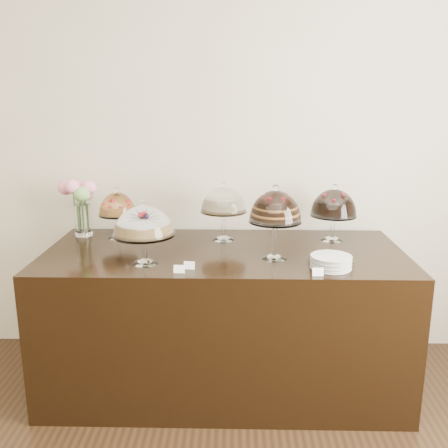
{
  "coord_description": "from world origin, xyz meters",
  "views": [
    {
      "loc": [
        0.25,
        -0.49,
        1.81
      ],
      "look_at": [
        0.18,
        2.4,
        1.08
      ],
      "focal_mm": 40.0,
      "sensor_mm": 36.0,
      "label": 1
    }
  ],
  "objects_px": {
    "display_counter": "(224,318)",
    "cake_stand_cheesecake": "(224,202)",
    "cake_stand_fruit_tart": "(117,207)",
    "cake_stand_dark_choco": "(334,205)",
    "flower_vase": "(80,200)",
    "cake_stand_choco_layer": "(275,209)",
    "plate_stack": "(331,262)",
    "cake_stand_sugar_sponge": "(144,224)"
  },
  "relations": [
    {
      "from": "cake_stand_fruit_tart",
      "to": "plate_stack",
      "type": "distance_m",
      "value": 1.45
    },
    {
      "from": "display_counter",
      "to": "plate_stack",
      "type": "relative_size",
      "value": 10.09
    },
    {
      "from": "flower_vase",
      "to": "cake_stand_cheesecake",
      "type": "bearing_deg",
      "value": -4.89
    },
    {
      "from": "display_counter",
      "to": "cake_stand_sugar_sponge",
      "type": "distance_m",
      "value": 0.85
    },
    {
      "from": "cake_stand_fruit_tart",
      "to": "cake_stand_choco_layer",
      "type": "bearing_deg",
      "value": -22.64
    },
    {
      "from": "cake_stand_cheesecake",
      "to": "flower_vase",
      "type": "relative_size",
      "value": 0.99
    },
    {
      "from": "flower_vase",
      "to": "cake_stand_fruit_tart",
      "type": "bearing_deg",
      "value": -11.77
    },
    {
      "from": "cake_stand_cheesecake",
      "to": "cake_stand_dark_choco",
      "type": "relative_size",
      "value": 1.04
    },
    {
      "from": "display_counter",
      "to": "cake_stand_fruit_tart",
      "type": "bearing_deg",
      "value": 159.46
    },
    {
      "from": "cake_stand_dark_choco",
      "to": "flower_vase",
      "type": "relative_size",
      "value": 0.95
    },
    {
      "from": "cake_stand_cheesecake",
      "to": "cake_stand_fruit_tart",
      "type": "xyz_separation_m",
      "value": [
        -0.7,
        0.03,
        -0.04
      ]
    },
    {
      "from": "cake_stand_choco_layer",
      "to": "cake_stand_cheesecake",
      "type": "relative_size",
      "value": 1.13
    },
    {
      "from": "cake_stand_cheesecake",
      "to": "flower_vase",
      "type": "bearing_deg",
      "value": 175.11
    },
    {
      "from": "display_counter",
      "to": "cake_stand_choco_layer",
      "type": "bearing_deg",
      "value": -27.43
    },
    {
      "from": "cake_stand_cheesecake",
      "to": "flower_vase",
      "type": "xyz_separation_m",
      "value": [
        -0.97,
        0.08,
        -0.01
      ]
    },
    {
      "from": "cake_stand_choco_layer",
      "to": "flower_vase",
      "type": "height_order",
      "value": "cake_stand_choco_layer"
    },
    {
      "from": "cake_stand_dark_choco",
      "to": "flower_vase",
      "type": "distance_m",
      "value": 1.69
    },
    {
      "from": "cake_stand_sugar_sponge",
      "to": "cake_stand_choco_layer",
      "type": "height_order",
      "value": "cake_stand_choco_layer"
    },
    {
      "from": "cake_stand_dark_choco",
      "to": "cake_stand_choco_layer",
      "type": "bearing_deg",
      "value": -135.85
    },
    {
      "from": "cake_stand_sugar_sponge",
      "to": "cake_stand_fruit_tart",
      "type": "relative_size",
      "value": 1.05
    },
    {
      "from": "cake_stand_fruit_tart",
      "to": "plate_stack",
      "type": "bearing_deg",
      "value": -24.4
    },
    {
      "from": "flower_vase",
      "to": "cake_stand_dark_choco",
      "type": "bearing_deg",
      "value": -2.6
    },
    {
      "from": "cake_stand_sugar_sponge",
      "to": "cake_stand_dark_choco",
      "type": "xyz_separation_m",
      "value": [
        1.15,
        0.5,
        0.01
      ]
    },
    {
      "from": "cake_stand_cheesecake",
      "to": "plate_stack",
      "type": "xyz_separation_m",
      "value": [
        0.6,
        -0.57,
        -0.22
      ]
    },
    {
      "from": "display_counter",
      "to": "cake_stand_cheesecake",
      "type": "relative_size",
      "value": 5.64
    },
    {
      "from": "cake_stand_sugar_sponge",
      "to": "cake_stand_cheesecake",
      "type": "xyz_separation_m",
      "value": [
        0.43,
        0.5,
        0.02
      ]
    },
    {
      "from": "cake_stand_choco_layer",
      "to": "cake_stand_cheesecake",
      "type": "xyz_separation_m",
      "value": [
        -0.31,
        0.39,
        -0.04
      ]
    },
    {
      "from": "cake_stand_fruit_tart",
      "to": "flower_vase",
      "type": "distance_m",
      "value": 0.27
    },
    {
      "from": "cake_stand_choco_layer",
      "to": "plate_stack",
      "type": "height_order",
      "value": "cake_stand_choco_layer"
    },
    {
      "from": "cake_stand_sugar_sponge",
      "to": "flower_vase",
      "type": "distance_m",
      "value": 0.79
    },
    {
      "from": "cake_stand_cheesecake",
      "to": "cake_stand_dark_choco",
      "type": "distance_m",
      "value": 0.72
    },
    {
      "from": "cake_stand_fruit_tart",
      "to": "flower_vase",
      "type": "bearing_deg",
      "value": 168.23
    },
    {
      "from": "cake_stand_cheesecake",
      "to": "cake_stand_fruit_tart",
      "type": "relative_size",
      "value": 1.12
    },
    {
      "from": "cake_stand_dark_choco",
      "to": "flower_vase",
      "type": "height_order",
      "value": "flower_vase"
    },
    {
      "from": "cake_stand_choco_layer",
      "to": "cake_stand_cheesecake",
      "type": "distance_m",
      "value": 0.5
    },
    {
      "from": "cake_stand_sugar_sponge",
      "to": "plate_stack",
      "type": "distance_m",
      "value": 1.06
    },
    {
      "from": "cake_stand_dark_choco",
      "to": "cake_stand_fruit_tart",
      "type": "height_order",
      "value": "cake_stand_dark_choco"
    },
    {
      "from": "cake_stand_fruit_tart",
      "to": "cake_stand_cheesecake",
      "type": "bearing_deg",
      "value": -2.24
    },
    {
      "from": "display_counter",
      "to": "flower_vase",
      "type": "bearing_deg",
      "value": 161.75
    },
    {
      "from": "cake_stand_cheesecake",
      "to": "plate_stack",
      "type": "distance_m",
      "value": 0.86
    },
    {
      "from": "display_counter",
      "to": "cake_stand_choco_layer",
      "type": "height_order",
      "value": "cake_stand_choco_layer"
    },
    {
      "from": "cake_stand_choco_layer",
      "to": "cake_stand_fruit_tart",
      "type": "xyz_separation_m",
      "value": [
        -1.01,
        0.42,
        -0.08
      ]
    }
  ]
}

